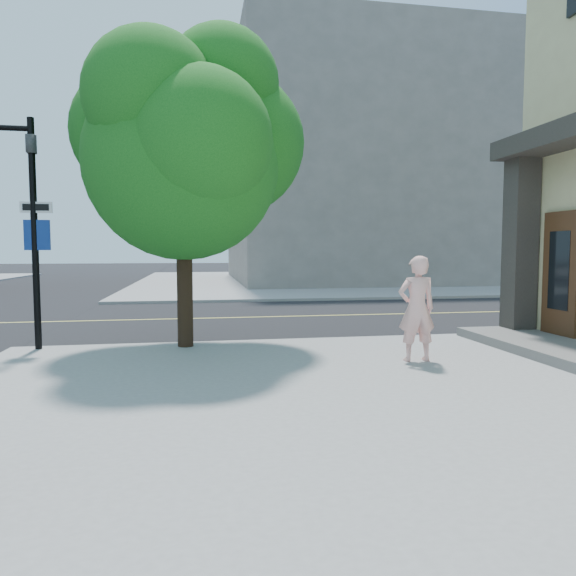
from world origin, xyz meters
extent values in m
plane|color=black|center=(0.00, 0.00, 0.00)|extent=(140.00, 140.00, 0.00)
cube|color=black|center=(0.00, 4.50, 0.01)|extent=(140.00, 9.00, 0.01)
cube|color=gray|center=(13.50, 21.50, 0.06)|extent=(29.00, 25.00, 0.12)
cube|color=slate|center=(9.20, -2.20, 0.21)|extent=(1.60, 4.00, 0.18)
cube|color=#35302B|center=(9.70, -0.50, 2.22)|extent=(0.55, 0.55, 4.20)
cube|color=#35302B|center=(9.60, -2.20, 4.22)|extent=(0.90, 4.20, 0.40)
cube|color=#422614|center=(9.96, -1.50, 1.52)|extent=(0.10, 1.00, 2.60)
cube|color=slate|center=(14.00, 22.00, 7.12)|extent=(18.00, 16.00, 14.00)
imported|color=#FEB9B0|center=(6.38, -2.56, 1.03)|extent=(0.67, 0.45, 1.82)
cylinder|color=black|center=(2.41, -0.50, 1.66)|extent=(0.31, 0.31, 3.09)
sphere|color=#1E6C1D|center=(2.41, -0.50, 3.72)|extent=(3.78, 3.78, 3.78)
sphere|color=#1E6C1D|center=(3.44, 0.01, 4.24)|extent=(2.92, 2.92, 2.92)
sphere|color=#1E6C1D|center=(1.55, 0.19, 4.41)|extent=(2.75, 2.75, 2.75)
sphere|color=#1E6C1D|center=(2.75, -1.44, 3.98)|extent=(2.57, 2.57, 2.57)
sphere|color=#1E6C1D|center=(1.89, -1.19, 4.75)|extent=(2.40, 2.40, 2.40)
sphere|color=#1E6C1D|center=(3.18, -0.50, 5.27)|extent=(2.23, 2.23, 2.23)
cylinder|color=black|center=(-0.40, -0.30, 2.32)|extent=(0.13, 0.13, 4.41)
cube|color=white|center=(-0.35, -0.32, 2.85)|extent=(0.58, 0.04, 0.21)
cube|color=navy|center=(-0.35, -0.32, 2.32)|extent=(0.47, 0.04, 0.58)
imported|color=black|center=(-0.40, -0.30, 3.69)|extent=(0.17, 0.21, 1.05)
camera|label=1|loc=(2.69, -10.86, 2.04)|focal=32.09mm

